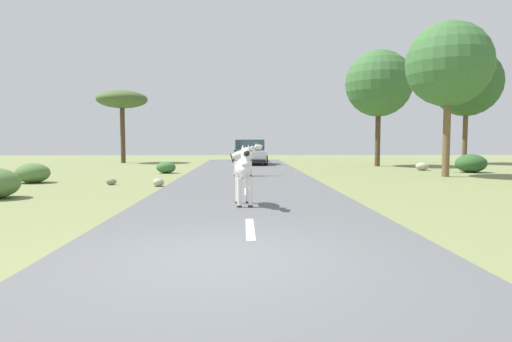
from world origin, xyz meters
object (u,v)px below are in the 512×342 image
object	(u,v)px
car_0	(252,153)
tree_3	(379,84)
zebra_0	(244,169)
rock_1	(111,182)
rock_2	(158,182)
bush_1	(166,167)
tree_4	(122,100)
bush_3	(33,173)
bush_4	(30,170)
zebra_1	(245,157)
tree_1	(449,65)
bush_2	(471,163)
car_1	(246,151)
tree_2	(467,83)
rock_0	(422,166)

from	to	relation	value
car_0	tree_3	size ratio (longest dim) A/B	0.56
zebra_0	rock_1	size ratio (longest dim) A/B	4.15
rock_1	rock_2	size ratio (longest dim) A/B	0.91
bush_1	tree_4	bearing A→B (deg)	115.79
tree_4	rock_2	bearing A→B (deg)	-70.75
bush_3	rock_1	bearing A→B (deg)	-14.63
bush_1	bush_4	world-z (taller)	bush_1
car_0	bush_3	distance (m)	15.75
zebra_1	tree_1	size ratio (longest dim) A/B	0.22
bush_2	bush_1	bearing A→B (deg)	-179.79
tree_1	rock_1	world-z (taller)	tree_1
zebra_0	car_1	world-z (taller)	car_1
car_0	tree_4	size ratio (longest dim) A/B	0.78
car_0	bush_1	world-z (taller)	car_0
tree_4	rock_2	world-z (taller)	tree_4
tree_2	zebra_0	bearing A→B (deg)	-128.66
bush_2	rock_1	world-z (taller)	bush_2
zebra_1	rock_1	bearing A→B (deg)	-70.34
tree_1	tree_4	bearing A→B (deg)	144.74
tree_4	bush_2	bearing A→B (deg)	-26.28
bush_1	bush_3	world-z (taller)	bush_3
rock_0	car_0	bearing A→B (deg)	148.77
bush_1	rock_1	distance (m)	6.12
zebra_1	rock_1	distance (m)	6.29
tree_2	bush_3	xyz separation A→B (m)	(-24.93, -13.68, -5.54)
zebra_0	zebra_1	xyz separation A→B (m)	(0.06, 9.30, -0.02)
tree_2	rock_1	distance (m)	26.62
bush_1	zebra_0	bearing A→B (deg)	-71.01
car_0	tree_1	world-z (taller)	tree_1
tree_2	rock_0	size ratio (longest dim) A/B	11.07
car_0	tree_1	distance (m)	14.36
zebra_0	car_0	world-z (taller)	car_0
zebra_0	bush_2	bearing A→B (deg)	-140.04
bush_1	rock_2	xyz separation A→B (m)	(0.88, -6.63, -0.15)
tree_4	car_0	bearing A→B (deg)	-17.30
car_1	tree_3	distance (m)	12.12
zebra_1	rock_1	xyz separation A→B (m)	(-5.21, -3.43, -0.85)
zebra_0	car_0	xyz separation A→B (m)	(0.63, 19.53, -0.14)
zebra_0	tree_4	xyz separation A→B (m)	(-9.27, 22.61, 3.81)
bush_4	rock_0	xyz separation A→B (m)	(20.97, 2.96, -0.03)
zebra_1	tree_2	world-z (taller)	tree_2
tree_3	rock_2	distance (m)	18.28
zebra_0	zebra_1	distance (m)	9.30
tree_1	zebra_0	bearing A→B (deg)	-136.17
tree_3	bush_3	size ratio (longest dim) A/B	5.73
bush_3	bush_4	bearing A→B (deg)	117.50
zebra_1	car_0	xyz separation A→B (m)	(0.57, 10.23, -0.12)
tree_3	rock_1	bearing A→B (deg)	-139.99
rock_2	rock_0	bearing A→B (deg)	31.67
car_0	tree_3	distance (m)	9.75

